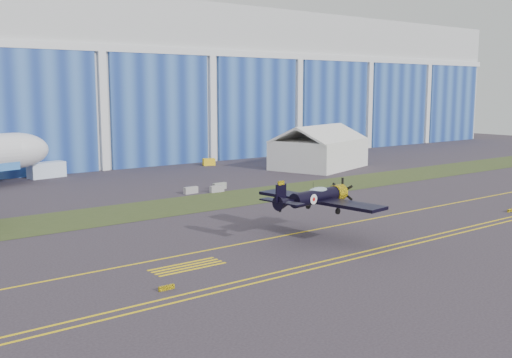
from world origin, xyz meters
TOP-DOWN VIEW (x-y plane):
  - ground at (0.00, 0.00)m, footprint 260.00×260.00m
  - grass_median at (0.00, 14.00)m, footprint 260.00×10.00m
  - hangar at (0.00, 71.79)m, footprint 220.00×45.70m
  - taxiway_centreline at (0.00, -5.00)m, footprint 200.00×0.20m
  - edge_line_near at (0.00, -14.50)m, footprint 80.00×0.20m
  - edge_line_far at (0.00, -13.50)m, footprint 80.00×0.20m
  - hold_short_ladder at (-18.00, -8.10)m, footprint 6.00×2.40m
  - guard_board_left at (-22.00, -12.00)m, footprint 1.20×0.15m
  - guard_board_right at (22.00, -12.00)m, footprint 1.20×0.15m
  - warbird at (-3.86, -7.40)m, footprint 12.73×14.69m
  - tent at (31.27, 29.36)m, footprint 19.24×16.48m
  - shipping_container at (-10.87, 46.63)m, footprint 5.89×3.15m
  - tug at (17.81, 44.23)m, footprint 2.46×1.97m
  - gse_box at (52.31, 45.38)m, footprint 3.12×2.15m
  - barrier_a at (-0.49, 20.31)m, footprint 2.04×0.75m
  - barrier_b at (2.85, 19.08)m, footprint 2.01×0.65m
  - barrier_c at (4.48, 20.87)m, footprint 2.03×0.70m

SIDE VIEW (x-z plane):
  - ground at x=0.00m, z-range 0.00..0.00m
  - taxiway_centreline at x=0.00m, z-range 0.00..0.02m
  - edge_line_near at x=0.00m, z-range 0.00..0.02m
  - edge_line_far at x=0.00m, z-range 0.00..0.02m
  - hold_short_ladder at x=-18.00m, z-range 0.00..0.02m
  - grass_median at x=0.00m, z-range 0.01..0.03m
  - guard_board_left at x=-22.00m, z-range 0.00..0.35m
  - guard_board_right at x=22.00m, z-range 0.00..0.35m
  - barrier_a at x=-0.49m, z-range 0.00..0.90m
  - barrier_b at x=2.85m, z-range 0.00..0.90m
  - barrier_c at x=4.48m, z-range 0.00..0.90m
  - tug at x=17.81m, z-range 0.00..1.24m
  - gse_box at x=52.31m, z-range 0.00..1.71m
  - shipping_container at x=-10.87m, z-range 0.00..2.43m
  - tent at x=31.27m, z-range 0.00..7.58m
  - warbird at x=-3.86m, z-range 1.91..5.86m
  - hangar at x=0.00m, z-range -0.04..29.96m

